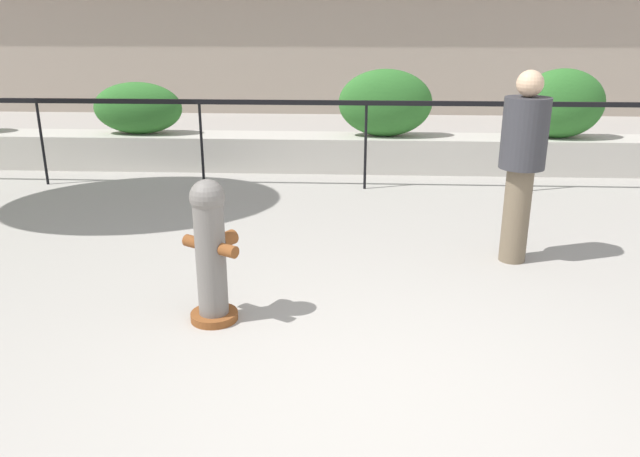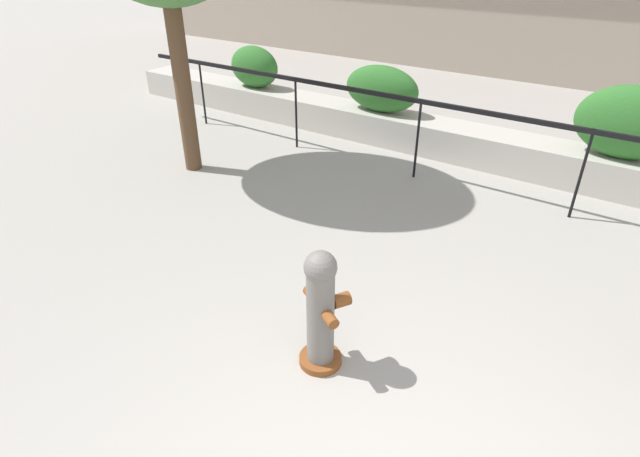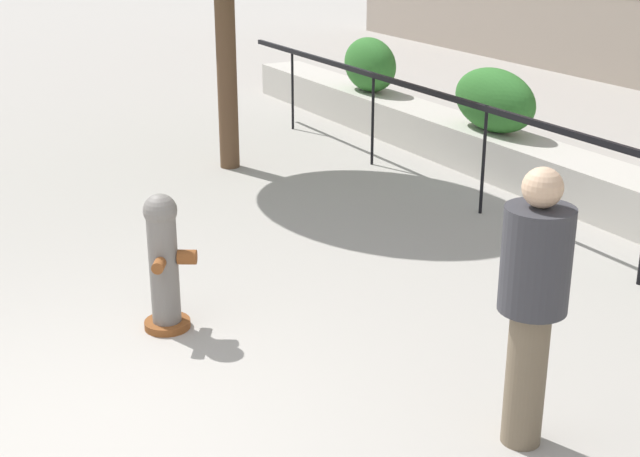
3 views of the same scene
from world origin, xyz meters
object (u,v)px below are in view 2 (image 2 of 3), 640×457
Objects in this scene: hedge_bush_0 at (254,67)px; hedge_bush_2 at (630,123)px; fire_hydrant at (321,310)px; hedge_bush_1 at (382,89)px.

hedge_bush_2 is at bearing 0.00° from hedge_bush_0.
hedge_bush_0 is at bearing 180.00° from hedge_bush_2.
fire_hydrant is (-1.47, -4.92, -0.43)m from hedge_bush_2.
hedge_bush_1 is 1.22× the size of fire_hydrant.
hedge_bush_0 is at bearing 135.11° from fire_hydrant.
hedge_bush_0 is 0.99× the size of fire_hydrant.
fire_hydrant is at bearing -106.59° from hedge_bush_2.
hedge_bush_1 is (2.78, 0.00, -0.01)m from hedge_bush_0.
hedge_bush_0 is at bearing 180.00° from hedge_bush_1.
hedge_bush_0 is 2.78m from hedge_bush_1.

